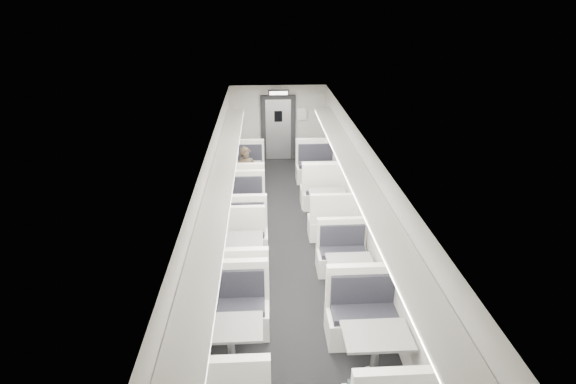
{
  "coord_description": "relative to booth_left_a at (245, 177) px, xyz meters",
  "views": [
    {
      "loc": [
        -0.47,
        -8.01,
        5.01
      ],
      "look_at": [
        0.02,
        0.7,
        1.13
      ],
      "focal_mm": 28.0,
      "sensor_mm": 36.0,
      "label": 1
    }
  ],
  "objects": [
    {
      "name": "booth_left_c",
      "position": [
        0.0,
        -4.12,
        0.03
      ],
      "size": [
        1.13,
        2.28,
        1.22
      ],
      "color": "white",
      "rests_on": "room"
    },
    {
      "name": "window_a",
      "position": [
        -0.49,
        -0.06,
        0.97
      ],
      "size": [
        0.02,
        1.18,
        0.84
      ],
      "primitive_type": "cube",
      "color": "black",
      "rests_on": "room"
    },
    {
      "name": "room",
      "position": [
        1.0,
        -3.46,
        0.82
      ],
      "size": [
        3.24,
        12.24,
        2.64
      ],
      "color": "black",
      "rests_on": "ground"
    },
    {
      "name": "booth_right_b",
      "position": [
        2.0,
        -1.94,
        -0.01
      ],
      "size": [
        1.04,
        2.1,
        1.13
      ],
      "color": "white",
      "rests_on": "room"
    },
    {
      "name": "exit_sign",
      "position": [
        1.0,
        1.98,
        1.9
      ],
      "size": [
        0.62,
        0.12,
        0.16
      ],
      "color": "black",
      "rests_on": "room"
    },
    {
      "name": "window_d",
      "position": [
        -0.49,
        -6.66,
        0.97
      ],
      "size": [
        0.02,
        1.18,
        0.84
      ],
      "primitive_type": "cube",
      "color": "black",
      "rests_on": "room"
    },
    {
      "name": "wall_notice",
      "position": [
        1.75,
        2.46,
        1.12
      ],
      "size": [
        0.32,
        0.02,
        0.4
      ],
      "primitive_type": "cube",
      "color": "silver",
      "rests_on": "room"
    },
    {
      "name": "luggage_rack_left",
      "position": [
        -0.24,
        -3.76,
        1.53
      ],
      "size": [
        0.46,
        10.4,
        0.09
      ],
      "color": "white",
      "rests_on": "room"
    },
    {
      "name": "booth_right_a",
      "position": [
        2.0,
        -0.26,
        0.02
      ],
      "size": [
        1.11,
        2.25,
        1.21
      ],
      "color": "white",
      "rests_on": "room"
    },
    {
      "name": "booth_right_d",
      "position": [
        2.0,
        -6.79,
        0.02
      ],
      "size": [
        1.12,
        2.26,
        1.21
      ],
      "color": "white",
      "rests_on": "room"
    },
    {
      "name": "passenger",
      "position": [
        0.07,
        -0.76,
        0.36
      ],
      "size": [
        0.61,
        0.47,
        1.48
      ],
      "primitive_type": "imported",
      "rotation": [
        0.0,
        0.0,
        0.24
      ],
      "color": "black",
      "rests_on": "room"
    },
    {
      "name": "booth_left_a",
      "position": [
        0.0,
        0.0,
        0.0
      ],
      "size": [
        1.06,
        2.14,
        1.15
      ],
      "color": "white",
      "rests_on": "room"
    },
    {
      "name": "window_b",
      "position": [
        -0.49,
        -2.26,
        0.97
      ],
      "size": [
        0.02,
        1.18,
        0.84
      ],
      "primitive_type": "cube",
      "color": "black",
      "rests_on": "room"
    },
    {
      "name": "booth_left_b",
      "position": [
        0.0,
        -2.44,
        -0.0
      ],
      "size": [
        1.05,
        2.13,
        1.14
      ],
      "color": "white",
      "rests_on": "room"
    },
    {
      "name": "window_c",
      "position": [
        -0.49,
        -4.46,
        0.97
      ],
      "size": [
        0.02,
        1.18,
        0.84
      ],
      "primitive_type": "cube",
      "color": "black",
      "rests_on": "room"
    },
    {
      "name": "booth_left_d",
      "position": [
        0.0,
        -6.5,
        0.02
      ],
      "size": [
        1.1,
        2.23,
        1.19
      ],
      "color": "white",
      "rests_on": "room"
    },
    {
      "name": "luggage_rack_right",
      "position": [
        2.24,
        -3.76,
        1.53
      ],
      "size": [
        0.46,
        10.4,
        0.09
      ],
      "color": "white",
      "rests_on": "room"
    },
    {
      "name": "vestibule_door",
      "position": [
        1.0,
        2.47,
        0.66
      ],
      "size": [
        1.1,
        0.13,
        2.1
      ],
      "color": "black",
      "rests_on": "room"
    },
    {
      "name": "booth_right_c",
      "position": [
        2.0,
        -4.81,
        -0.03
      ],
      "size": [
        0.98,
        1.99,
        1.06
      ],
      "color": "white",
      "rests_on": "room"
    }
  ]
}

